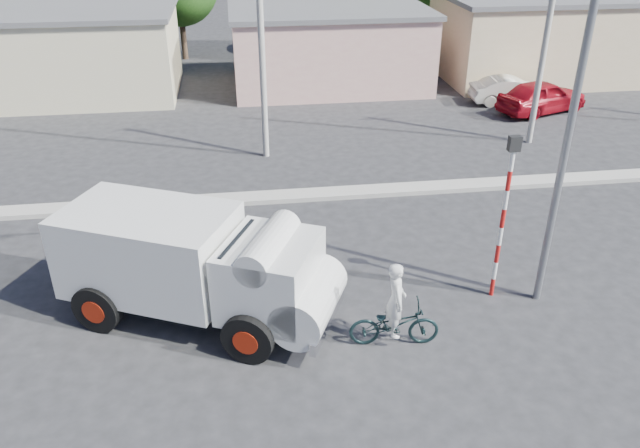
{
  "coord_description": "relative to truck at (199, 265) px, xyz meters",
  "views": [
    {
      "loc": [
        -3.08,
        -11.21,
        9.28
      ],
      "look_at": [
        -1.02,
        3.58,
        1.3
      ],
      "focal_mm": 35.0,
      "sensor_mm": 36.0,
      "label": 1
    }
  ],
  "objects": [
    {
      "name": "median",
      "position": [
        4.19,
        6.43,
        -1.43
      ],
      "size": [
        40.0,
        0.8,
        0.16
      ],
      "primitive_type": "cube",
      "color": "#99968E",
      "rests_on": "ground"
    },
    {
      "name": "car_cream",
      "position": [
        14.57,
        15.71,
        -0.86
      ],
      "size": [
        4.04,
        1.67,
        1.3
      ],
      "primitive_type": "imported",
      "rotation": [
        0.0,
        0.0,
        1.49
      ],
      "color": "silver",
      "rests_on": "ground"
    },
    {
      "name": "traffic_pole",
      "position": [
        7.39,
        -0.07,
        1.09
      ],
      "size": [
        0.28,
        0.18,
        4.36
      ],
      "color": "red",
      "rests_on": "ground"
    },
    {
      "name": "utility_poles",
      "position": [
        7.44,
        10.43,
        2.56
      ],
      "size": [
        35.4,
        0.24,
        8.0
      ],
      "color": "#99968E",
      "rests_on": "ground"
    },
    {
      "name": "cyclist",
      "position": [
        4.38,
        -1.64,
        -0.58
      ],
      "size": [
        0.51,
        0.72,
        1.85
      ],
      "primitive_type": "imported",
      "rotation": [
        0.0,
        0.0,
        1.47
      ],
      "color": "silver",
      "rests_on": "ground"
    },
    {
      "name": "building_row",
      "position": [
        5.29,
        20.43,
        0.63
      ],
      "size": [
        37.8,
        7.3,
        4.44
      ],
      "color": "beige",
      "rests_on": "ground"
    },
    {
      "name": "ground_plane",
      "position": [
        4.19,
        -1.57,
        -1.51
      ],
      "size": [
        120.0,
        120.0,
        0.0
      ],
      "primitive_type": "plane",
      "color": "#262628",
      "rests_on": "ground"
    },
    {
      "name": "truck",
      "position": [
        0.0,
        0.0,
        0.0
      ],
      "size": [
        6.96,
        4.9,
        2.72
      ],
      "rotation": [
        0.0,
        0.0,
        -0.43
      ],
      "color": "black",
      "rests_on": "ground"
    },
    {
      "name": "car_red",
      "position": [
        15.44,
        14.19,
        -0.74
      ],
      "size": [
        4.87,
        3.27,
        1.54
      ],
      "primitive_type": "imported",
      "rotation": [
        0.0,
        0.0,
        1.92
      ],
      "color": "maroon",
      "rests_on": "ground"
    },
    {
      "name": "bicycle",
      "position": [
        4.38,
        -1.64,
        -0.96
      ],
      "size": [
        2.13,
        0.92,
        1.08
      ],
      "primitive_type": "imported",
      "rotation": [
        0.0,
        0.0,
        1.47
      ],
      "color": "black",
      "rests_on": "ground"
    },
    {
      "name": "streetlight",
      "position": [
        8.33,
        -0.37,
        3.46
      ],
      "size": [
        2.34,
        0.22,
        9.0
      ],
      "color": "slate",
      "rests_on": "ground"
    }
  ]
}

